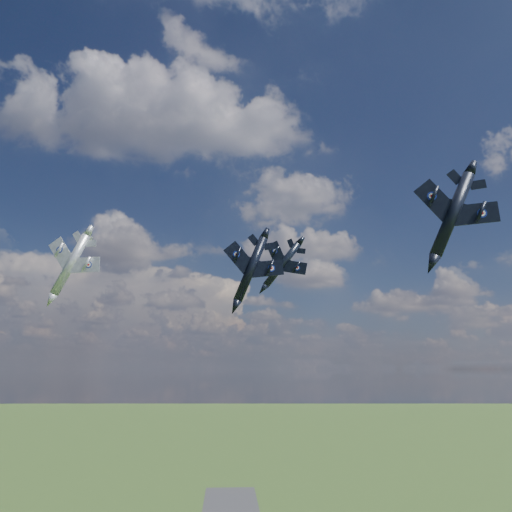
{
  "coord_description": "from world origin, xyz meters",
  "views": [
    {
      "loc": [
        -2.91,
        -63.13,
        67.23
      ],
      "look_at": [
        1.34,
        10.9,
        84.1
      ],
      "focal_mm": 35.0,
      "sensor_mm": 36.0,
      "label": 1
    }
  ],
  "objects_px": {
    "jet_left_silver": "(70,264)",
    "jet_lead_navy": "(251,269)",
    "jet_right_navy": "(452,215)",
    "jet_high_navy": "(282,264)"
  },
  "relations": [
    {
      "from": "jet_right_navy",
      "to": "jet_left_silver",
      "type": "relative_size",
      "value": 1.07
    },
    {
      "from": "jet_right_navy",
      "to": "jet_left_silver",
      "type": "bearing_deg",
      "value": 174.1
    },
    {
      "from": "jet_high_navy",
      "to": "jet_left_silver",
      "type": "bearing_deg",
      "value": -124.62
    },
    {
      "from": "jet_lead_navy",
      "to": "jet_right_navy",
      "type": "distance_m",
      "value": 27.71
    },
    {
      "from": "jet_high_navy",
      "to": "jet_left_silver",
      "type": "height_order",
      "value": "jet_high_navy"
    },
    {
      "from": "jet_left_silver",
      "to": "jet_lead_navy",
      "type": "bearing_deg",
      "value": 3.83
    },
    {
      "from": "jet_lead_navy",
      "to": "jet_left_silver",
      "type": "xyz_separation_m",
      "value": [
        -26.41,
        3.91,
        1.15
      ]
    },
    {
      "from": "jet_lead_navy",
      "to": "jet_right_navy",
      "type": "xyz_separation_m",
      "value": [
        22.47,
        -15.85,
        3.46
      ]
    },
    {
      "from": "jet_high_navy",
      "to": "jet_left_silver",
      "type": "distance_m",
      "value": 44.15
    },
    {
      "from": "jet_lead_navy",
      "to": "jet_left_silver",
      "type": "relative_size",
      "value": 1.0
    }
  ]
}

